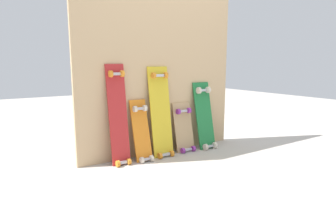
% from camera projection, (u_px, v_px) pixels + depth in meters
% --- Properties ---
extents(ground_plane, '(12.00, 12.00, 0.00)m').
position_uv_depth(ground_plane, '(164.00, 153.00, 2.94)').
color(ground_plane, '#B2AAA0').
extents(plywood_wall_panel, '(1.75, 0.04, 1.71)m').
position_uv_depth(plywood_wall_panel, '(161.00, 69.00, 2.86)').
color(plywood_wall_panel, tan).
rests_on(plywood_wall_panel, ground).
extents(skateboard_red, '(0.17, 0.19, 0.97)m').
position_uv_depth(skateboard_red, '(118.00, 118.00, 2.58)').
color(skateboard_red, '#B22626').
rests_on(skateboard_red, ground).
extents(skateboard_orange, '(0.17, 0.22, 0.64)m').
position_uv_depth(skateboard_orange, '(142.00, 134.00, 2.71)').
color(skateboard_orange, orange).
rests_on(skateboard_orange, ground).
extents(skateboard_yellow, '(0.22, 0.20, 0.95)m').
position_uv_depth(skateboard_yellow, '(161.00, 115.00, 2.82)').
color(skateboard_yellow, gold).
rests_on(skateboard_yellow, ground).
extents(skateboard_natural, '(0.22, 0.18, 0.58)m').
position_uv_depth(skateboard_natural, '(184.00, 130.00, 3.00)').
color(skateboard_natural, tan).
rests_on(skateboard_natural, ground).
extents(skateboard_green, '(0.21, 0.23, 0.77)m').
position_uv_depth(skateboard_green, '(205.00, 118.00, 3.10)').
color(skateboard_green, '#1E7238').
rests_on(skateboard_green, ground).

